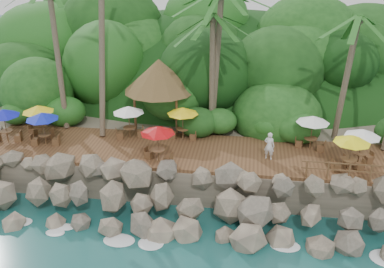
# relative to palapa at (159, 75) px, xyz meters

# --- Properties ---
(ground) EXTENTS (140.00, 140.00, 0.00)m
(ground) POSITION_rel_palapa_xyz_m (2.78, -9.92, -5.79)
(ground) COLOR #19514F
(ground) RESTS_ON ground
(land_base) EXTENTS (32.00, 25.20, 2.10)m
(land_base) POSITION_rel_palapa_xyz_m (2.78, 6.08, -4.74)
(land_base) COLOR gray
(land_base) RESTS_ON ground
(jungle_hill) EXTENTS (44.80, 28.00, 15.40)m
(jungle_hill) POSITION_rel_palapa_xyz_m (2.78, 13.58, -5.79)
(jungle_hill) COLOR #143811
(jungle_hill) RESTS_ON ground
(seawall) EXTENTS (29.00, 4.00, 2.30)m
(seawall) POSITION_rel_palapa_xyz_m (2.78, -7.92, -4.64)
(seawall) COLOR gray
(seawall) RESTS_ON ground
(terrace) EXTENTS (26.00, 5.00, 0.20)m
(terrace) POSITION_rel_palapa_xyz_m (2.78, -3.92, -3.59)
(terrace) COLOR brown
(terrace) RESTS_ON land_base
(jungle_foliage) EXTENTS (44.00, 16.00, 12.00)m
(jungle_foliage) POSITION_rel_palapa_xyz_m (2.78, 5.08, -5.79)
(jungle_foliage) COLOR #143811
(jungle_foliage) RESTS_ON ground
(foam_line) EXTENTS (25.20, 0.80, 0.06)m
(foam_line) POSITION_rel_palapa_xyz_m (2.78, -9.62, -5.76)
(foam_line) COLOR white
(foam_line) RESTS_ON ground
(palapa) EXTENTS (4.78, 4.78, 4.60)m
(palapa) POSITION_rel_palapa_xyz_m (0.00, 0.00, 0.00)
(palapa) COLOR brown
(palapa) RESTS_ON ground
(dining_clusters) EXTENTS (23.42, 5.20, 2.17)m
(dining_clusters) POSITION_rel_palapa_xyz_m (1.43, -3.84, -1.69)
(dining_clusters) COLOR brown
(dining_clusters) RESTS_ON terrace
(railing) EXTENTS (8.30, 0.10, 1.00)m
(railing) POSITION_rel_palapa_xyz_m (13.16, -6.27, -2.88)
(railing) COLOR brown
(railing) RESTS_ON terrace
(waiter) EXTENTS (0.70, 0.57, 1.67)m
(waiter) POSITION_rel_palapa_xyz_m (7.35, -4.37, -2.65)
(waiter) COLOR silver
(waiter) RESTS_ON terrace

